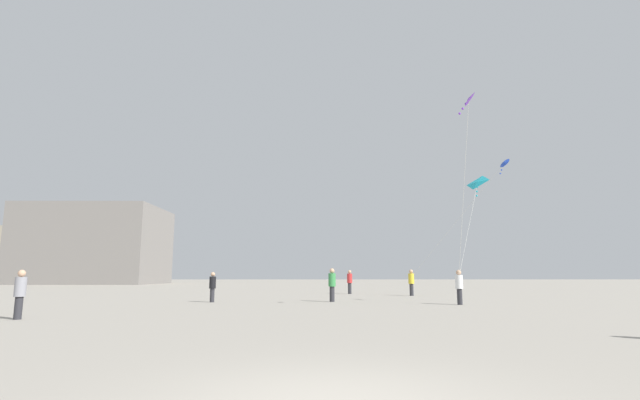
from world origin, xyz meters
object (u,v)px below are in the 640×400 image
Objects in this scene: person_in_grey at (20,292)px; building_left_hall at (33,256)px; person_in_white at (459,286)px; building_centre_hall at (96,246)px; person_in_red at (350,281)px; kite_cyan_delta at (477,184)px; person_in_black at (213,286)px; person_in_green at (332,283)px; kite_violet_diamond at (468,104)px; kite_cobalt_diamond at (502,166)px; person_in_yellow at (411,281)px.

person_in_grey is 87.37m from building_left_hall.
building_centre_hall reaches higher than person_in_white.
kite_cyan_delta reaches higher than person_in_red.
person_in_black is 0.89× the size of person_in_green.
building_left_hall reaches higher than kite_cyan_delta.
building_left_hall reaches higher than kite_violet_diamond.
kite_cobalt_diamond is 6.36m from kite_cyan_delta.
person_in_yellow is at bearing 139.51° from kite_cobalt_diamond.
kite_cyan_delta is 91.92m from building_left_hall.
kite_cobalt_diamond is at bearing 61.41° from kite_violet_diamond.
building_left_hall is at bearing 137.24° from kite_cobalt_diamond.
person_in_yellow reaches higher than person_in_grey.
person_in_white is 10.00m from person_in_yellow.
person_in_yellow is at bearing 89.61° from kite_violet_diamond.
building_centre_hall is at bearing -161.06° from person_in_green.
kite_cobalt_diamond reaches higher than person_in_white.
kite_violet_diamond is at bearing -81.63° from person_in_white.
person_in_grey is 0.89× the size of person_in_red.
person_in_red is at bearing -151.57° from person_in_yellow.
person_in_grey is at bearing -66.91° from person_in_yellow.
person_in_grey is 0.88× the size of person_in_yellow.
kite_violet_diamond reaches higher than person_in_yellow.
person_in_red is 0.24× the size of kite_cobalt_diamond.
kite_cyan_delta is 5.69m from kite_violet_diamond.
person_in_green is (-5.88, -7.38, -0.01)m from person_in_yellow.
person_in_white is 0.23× the size of kite_cobalt_diamond.
building_centre_hall reaches higher than kite_cyan_delta.
person_in_yellow is (16.64, 17.53, 0.12)m from person_in_grey.
kite_cyan_delta is (-3.40, -4.94, -2.13)m from kite_cobalt_diamond.
person_in_yellow is (4.15, -3.26, 0.00)m from person_in_red.
person_in_black is 15.94m from kite_violet_diamond.
person_in_white is 0.21× the size of kite_violet_diamond.
person_in_grey is 20.83m from kite_cyan_delta.
person_in_red is 1.07× the size of person_in_white.
kite_violet_diamond is (-5.25, -9.63, 0.50)m from kite_cobalt_diamond.
kite_cobalt_diamond reaches higher than person_in_red.
kite_cobalt_diamond is 0.94× the size of kite_violet_diamond.
person_in_white is (17.00, 7.53, 0.04)m from person_in_grey.
kite_cyan_delta is at bearing -66.13° from person_in_red.
kite_cyan_delta is at bearing 167.45° from person_in_black.
building_centre_hall is (-43.47, 58.44, -2.56)m from kite_violet_diamond.
person_in_black is 6.51m from person_in_green.
person_in_white is at bearing -72.48° from person_in_red.
person_in_red is 0.34× the size of kite_cyan_delta.
kite_violet_diamond reaches higher than person_in_white.
kite_cyan_delta reaches higher than person_in_green.
person_in_grey is at bearing 60.26° from person_in_black.
person_in_black is at bearing -52.91° from building_left_hall.
kite_cyan_delta is (1.40, 0.66, 5.29)m from person_in_white.
person_in_black is at bearing -169.16° from kite_cobalt_diamond.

